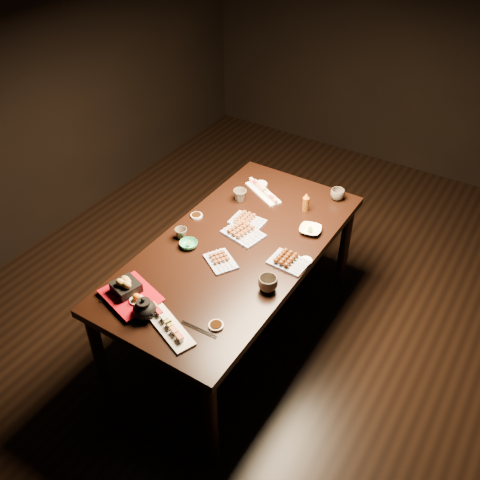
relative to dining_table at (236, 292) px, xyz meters
The scene contains 23 objects.
ground 0.46m from the dining_table, 71.68° to the left, with size 5.00×5.00×0.00m, color black.
dining_table is the anchor object (origin of this frame).
sushi_platter_near 0.82m from the dining_table, 86.48° to the right, with size 0.39×0.11×0.05m, color white, non-canonical shape.
sushi_platter_far 0.72m from the dining_table, 104.63° to the left, with size 0.32×0.09×0.04m, color white, non-canonical shape.
yakitori_plate_center 0.42m from the dining_table, 100.37° to the left, with size 0.24×0.17×0.06m, color #828EB6, non-canonical shape.
yakitori_plate_right 0.43m from the dining_table, 88.95° to the right, with size 0.19×0.14×0.05m, color #828EB6, non-canonical shape.
yakitori_plate_left 0.47m from the dining_table, 105.47° to the left, with size 0.21×0.15×0.05m, color #828EB6, non-canonical shape.
tsukune_plate 0.53m from the dining_table, ahead, with size 0.21×0.16×0.05m, color #828EB6, non-canonical shape.
edamame_bowl_green 0.48m from the dining_table, 148.41° to the right, with size 0.11×0.11×0.03m, color #34A06D.
edamame_bowl_cream 0.62m from the dining_table, 49.71° to the left, with size 0.13×0.13×0.03m, color white.
tempura_tray 0.82m from the dining_table, 110.07° to the right, with size 0.30×0.24×0.11m, color black, non-canonical shape.
teacup_near_left 0.53m from the dining_table, 162.38° to the right, with size 0.07×0.07×0.07m, color #534A3F.
teacup_mid_right 0.58m from the dining_table, 31.60° to the right, with size 0.11×0.11×0.09m, color #534A3F.
teacup_far_left 0.64m from the dining_table, 119.30° to the left, with size 0.09×0.09×0.08m, color #534A3F.
teacup_far_right 0.94m from the dining_table, 69.11° to the left, with size 0.09×0.09×0.07m, color #534A3F.
teapot 0.85m from the dining_table, 97.36° to the right, with size 0.14×0.14×0.12m, color black, non-canonical shape.
condiment_bottle 0.74m from the dining_table, 72.12° to the left, with size 0.04×0.04×0.13m, color brown.
sauce_dish_west 0.55m from the dining_table, 161.70° to the left, with size 0.08×0.08×0.01m, color white.
sauce_dish_east 0.57m from the dining_table, 14.47° to the left, with size 0.07×0.07×0.01m, color white.
sauce_dish_se 0.74m from the dining_table, 66.21° to the right, with size 0.08×0.08×0.01m, color white.
sauce_dish_nw 0.80m from the dining_table, 108.01° to the left, with size 0.09×0.09×0.02m, color white.
chopsticks_near 0.83m from the dining_table, 111.73° to the right, with size 0.24×0.02×0.01m, color black, non-canonical shape.
chopsticks_se 0.78m from the dining_table, 73.09° to the right, with size 0.21×0.02×0.01m, color black, non-canonical shape.
Camera 1 is at (1.26, -2.32, 2.79)m, focal length 40.00 mm.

